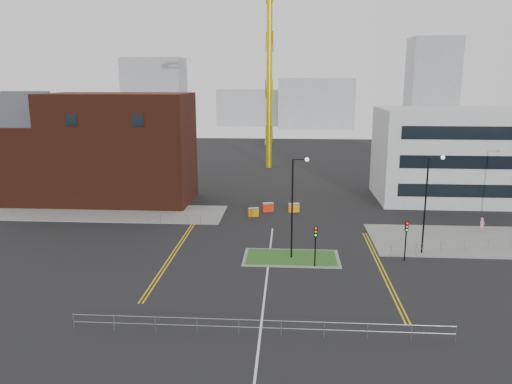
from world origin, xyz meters
TOP-DOWN VIEW (x-y plane):
  - ground at (0.00, 0.00)m, footprint 200.00×200.00m
  - pavement_left at (-20.00, 22.00)m, footprint 28.00×8.00m
  - pavement_right at (22.00, 14.00)m, footprint 24.00×10.00m
  - island_kerb at (2.00, 8.00)m, footprint 8.60×4.60m
  - grass_island at (2.00, 8.00)m, footprint 8.00×4.00m
  - brick_building at (-22.97, 28.00)m, footprint 24.20×10.07m
  - office_block at (26.01, 31.97)m, footprint 25.00×12.20m
  - tower_crane at (3.52, 57.10)m, footprint 49.89×19.79m
  - streetlamp_island at (2.22, 8.00)m, footprint 1.46×0.36m
  - streetlamp_right_near at (14.22, 10.00)m, footprint 1.46×0.36m
  - traffic_light_island at (4.00, 5.98)m, footprint 0.28×0.33m
  - traffic_light_right at (12.00, 7.98)m, footprint 0.28×0.33m
  - railing_front at (0.00, -6.00)m, footprint 24.05×0.05m
  - railing_left at (-11.00, 18.00)m, footprint 6.05×0.05m
  - railing_right at (20.50, 11.50)m, footprint 19.05×5.05m
  - centre_line at (0.00, 2.00)m, footprint 0.15×30.00m
  - yellow_left_a at (-9.00, 10.00)m, footprint 0.12×24.00m
  - yellow_left_b at (-8.70, 10.00)m, footprint 0.12×24.00m
  - yellow_right_a at (9.50, 6.00)m, footprint 0.12×20.00m
  - yellow_right_b at (9.80, 6.00)m, footprint 0.12×20.00m
  - skyline_a at (-40.00, 120.00)m, footprint 18.00×12.00m
  - skyline_b at (10.00, 130.00)m, footprint 24.00×12.00m
  - skyline_c at (45.00, 125.00)m, footprint 14.00×12.00m
  - skyline_d at (-8.00, 140.00)m, footprint 30.00×12.00m
  - pedestrian at (21.89, 16.92)m, footprint 0.71×0.60m
  - barrier_left at (-2.41, 21.72)m, footprint 1.29×0.76m
  - barrier_mid at (-0.78, 23.96)m, footprint 1.38×0.77m
  - barrier_right at (2.34, 24.00)m, footprint 1.37×0.87m

SIDE VIEW (x-z plane):
  - ground at x=0.00m, z-range 0.00..0.00m
  - centre_line at x=0.00m, z-range 0.00..0.01m
  - yellow_left_a at x=-9.00m, z-range 0.00..0.01m
  - yellow_left_b at x=-8.70m, z-range 0.00..0.01m
  - yellow_right_a at x=9.50m, z-range 0.00..0.01m
  - yellow_right_b at x=9.80m, z-range 0.00..0.01m
  - island_kerb at x=2.00m, z-range 0.00..0.08m
  - pavement_left at x=-20.00m, z-range 0.00..0.12m
  - pavement_right at x=22.00m, z-range 0.00..0.12m
  - grass_island at x=2.00m, z-range 0.00..0.12m
  - barrier_left at x=-2.41m, z-range 0.04..1.07m
  - barrier_right at x=2.34m, z-range 0.05..1.14m
  - barrier_mid at x=-0.78m, z-range 0.05..1.15m
  - railing_left at x=-11.00m, z-range 0.19..1.29m
  - railing_right at x=20.50m, z-range 0.23..1.33m
  - railing_front at x=0.00m, z-range 0.23..1.33m
  - pedestrian at x=21.89m, z-range 0.00..1.64m
  - traffic_light_island at x=4.00m, z-range 0.74..4.39m
  - traffic_light_right at x=12.00m, z-range 0.74..4.39m
  - streetlamp_island at x=2.22m, z-range 0.82..10.00m
  - streetlamp_right_near at x=14.22m, z-range 0.82..10.00m
  - skyline_d at x=-8.00m, z-range 0.00..12.00m
  - office_block at x=26.01m, z-range 0.00..12.00m
  - brick_building at x=-22.97m, z-range -0.27..13.97m
  - skyline_b at x=10.00m, z-range 0.00..16.00m
  - skyline_a at x=-40.00m, z-range 0.00..22.00m
  - skyline_c at x=45.00m, z-range 0.00..28.00m
  - tower_crane at x=3.52m, z-range 7.04..43.77m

